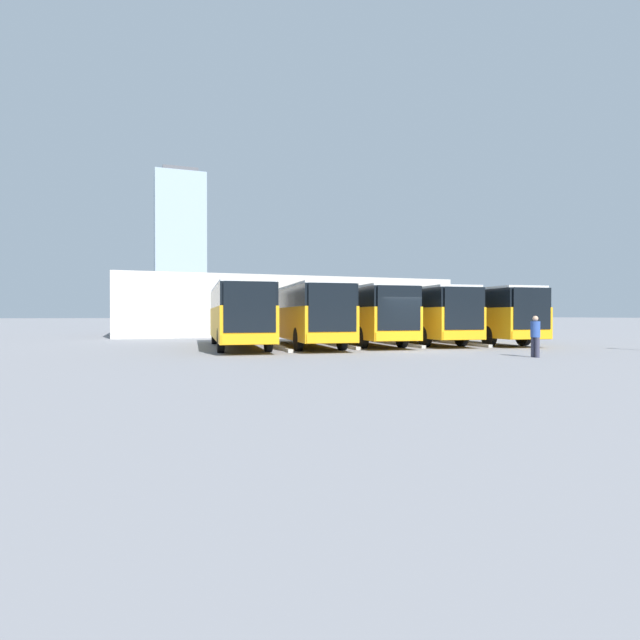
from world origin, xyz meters
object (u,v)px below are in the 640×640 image
object	(u,v)px
bus_2	(361,313)
pedestrian	(535,335)
bus_0	(472,313)
bus_1	(416,313)
bus_3	(305,313)
bus_4	(238,313)

from	to	relation	value
bus_2	pedestrian	size ratio (longest dim) A/B	6.86
bus_0	bus_1	distance (m)	3.59
bus_0	bus_3	xyz separation A→B (m)	(10.59, -0.10, 0.00)
pedestrian	bus_1	bearing A→B (deg)	173.95
bus_3	pedestrian	xyz separation A→B (m)	(-6.35, 9.71, -0.89)
bus_3	pedestrian	world-z (taller)	bus_3
bus_0	pedestrian	world-z (taller)	bus_0
pedestrian	bus_3	bearing A→B (deg)	-148.90
bus_1	bus_3	bearing A→B (deg)	9.86
bus_2	pedestrian	world-z (taller)	bus_2
bus_1	pedestrian	distance (m)	10.31
bus_0	bus_3	distance (m)	10.59
bus_1	bus_3	world-z (taller)	same
bus_0	bus_4	bearing A→B (deg)	4.43
bus_2	bus_3	size ratio (longest dim) A/B	1.00
bus_3	pedestrian	distance (m)	11.64
bus_0	bus_2	bearing A→B (deg)	-0.12
bus_2	pedestrian	xyz separation A→B (m)	(-2.82, 10.32, -0.89)
bus_4	bus_1	bearing A→B (deg)	-172.53
bus_4	pedestrian	size ratio (longest dim) A/B	6.86
bus_4	pedestrian	distance (m)	14.01
bus_0	bus_1	size ratio (longest dim) A/B	1.00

